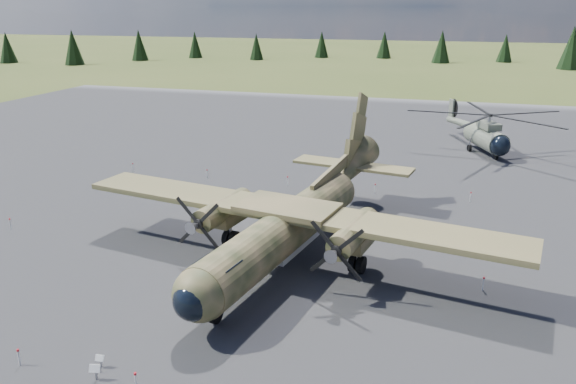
# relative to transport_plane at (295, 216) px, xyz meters

# --- Properties ---
(ground) EXTENTS (500.00, 500.00, 0.00)m
(ground) POSITION_rel_transport_plane_xyz_m (-4.76, -1.57, -2.78)
(ground) COLOR #4D5325
(ground) RESTS_ON ground
(apron) EXTENTS (120.00, 120.00, 0.04)m
(apron) POSITION_rel_transport_plane_xyz_m (-4.76, 8.43, -2.78)
(apron) COLOR #5A5A5F
(apron) RESTS_ON ground
(transport_plane) EXTENTS (29.38, 26.45, 9.68)m
(transport_plane) POSITION_rel_transport_plane_xyz_m (0.00, 0.00, 0.00)
(transport_plane) COLOR #363E21
(transport_plane) RESTS_ON ground
(helicopter_near) EXTENTS (23.11, 23.11, 4.50)m
(helicopter_near) POSITION_rel_transport_plane_xyz_m (12.91, 31.93, 0.41)
(helicopter_near) COLOR slate
(helicopter_near) RESTS_ON ground
(info_placard_left) EXTENTS (0.52, 0.30, 0.77)m
(info_placard_left) POSITION_rel_transport_plane_xyz_m (-4.80, -14.99, -2.27)
(info_placard_left) COLOR gray
(info_placard_left) RESTS_ON ground
(info_placard_right) EXTENTS (0.42, 0.20, 0.65)m
(info_placard_right) POSITION_rel_transport_plane_xyz_m (-5.14, -14.15, -2.35)
(info_placard_right) COLOR gray
(info_placard_right) RESTS_ON ground
(barrier_fence) EXTENTS (33.12, 29.62, 0.85)m
(barrier_fence) POSITION_rel_transport_plane_xyz_m (-5.22, -1.65, -2.27)
(barrier_fence) COLOR white
(barrier_fence) RESTS_ON ground
(treeline) EXTENTS (304.12, 306.31, 10.97)m
(treeline) POSITION_rel_transport_plane_xyz_m (-7.92, -6.74, 1.87)
(treeline) COLOR black
(treeline) RESTS_ON ground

